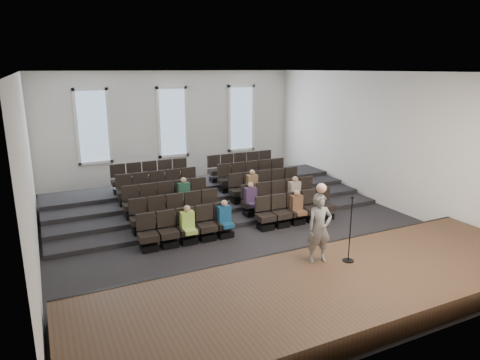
# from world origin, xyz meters

# --- Properties ---
(ground) EXTENTS (14.00, 14.00, 0.00)m
(ground) POSITION_xyz_m (0.00, 0.00, 0.00)
(ground) COLOR black
(ground) RESTS_ON ground
(ceiling) EXTENTS (12.00, 14.00, 0.02)m
(ceiling) POSITION_xyz_m (0.00, 0.00, 5.01)
(ceiling) COLOR white
(ceiling) RESTS_ON ground
(wall_back) EXTENTS (12.00, 0.04, 5.00)m
(wall_back) POSITION_xyz_m (0.00, 7.02, 2.50)
(wall_back) COLOR silver
(wall_back) RESTS_ON ground
(wall_front) EXTENTS (12.00, 0.04, 5.00)m
(wall_front) POSITION_xyz_m (0.00, -7.02, 2.50)
(wall_front) COLOR silver
(wall_front) RESTS_ON ground
(wall_left) EXTENTS (0.04, 14.00, 5.00)m
(wall_left) POSITION_xyz_m (-6.02, 0.00, 2.50)
(wall_left) COLOR silver
(wall_left) RESTS_ON ground
(wall_right) EXTENTS (0.04, 14.00, 5.00)m
(wall_right) POSITION_xyz_m (6.02, 0.00, 2.50)
(wall_right) COLOR silver
(wall_right) RESTS_ON ground
(stage) EXTENTS (11.80, 3.60, 0.50)m
(stage) POSITION_xyz_m (0.00, -5.10, 0.25)
(stage) COLOR #402E1B
(stage) RESTS_ON ground
(stage_lip) EXTENTS (11.80, 0.06, 0.52)m
(stage_lip) POSITION_xyz_m (0.00, -3.33, 0.25)
(stage_lip) COLOR black
(stage_lip) RESTS_ON ground
(risers) EXTENTS (11.80, 4.80, 0.60)m
(risers) POSITION_xyz_m (0.00, 3.17, 0.20)
(risers) COLOR black
(risers) RESTS_ON ground
(seating_rows) EXTENTS (6.80, 4.70, 1.67)m
(seating_rows) POSITION_xyz_m (-0.00, 1.54, 0.68)
(seating_rows) COLOR black
(seating_rows) RESTS_ON ground
(windows) EXTENTS (8.44, 0.10, 3.24)m
(windows) POSITION_xyz_m (0.00, 6.95, 2.70)
(windows) COLOR white
(windows) RESTS_ON wall_back
(audience) EXTENTS (4.85, 2.64, 1.10)m
(audience) POSITION_xyz_m (0.36, 0.30, 0.81)
(audience) COLOR #B0DA57
(audience) RESTS_ON seating_rows
(speaker) EXTENTS (0.69, 0.52, 1.72)m
(speaker) POSITION_xyz_m (0.23, -4.15, 1.36)
(speaker) COLOR slate
(speaker) RESTS_ON stage
(mic_stand) EXTENTS (0.28, 0.28, 1.68)m
(mic_stand) POSITION_xyz_m (0.90, -4.49, 1.00)
(mic_stand) COLOR black
(mic_stand) RESTS_ON stage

